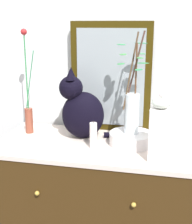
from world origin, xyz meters
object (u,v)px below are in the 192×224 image
sideboard (96,210)px  mirror_leaning (111,78)px  jar_lidded_porcelain (160,130)px  cat_sitting (81,110)px  candle_pillar (94,135)px  vase_glass_clear (132,107)px  bowl_porcelain (131,139)px  vase_slim_green (28,107)px

sideboard → mirror_leaning: size_ratio=1.69×
mirror_leaning → jar_lidded_porcelain: (0.31, -0.38, -0.18)m
cat_sitting → candle_pillar: bearing=-53.2°
vase_glass_clear → candle_pillar: vase_glass_clear is taller
jar_lidded_porcelain → candle_pillar: (-0.34, 0.07, -0.08)m
sideboard → bowl_porcelain: (0.19, 0.03, 0.45)m
vase_glass_clear → jar_lidded_porcelain: (0.15, -0.17, -0.06)m
mirror_leaning → bowl_porcelain: (0.15, -0.22, -0.29)m
vase_slim_green → bowl_porcelain: 0.64m
bowl_porcelain → vase_slim_green: bearing=174.3°
bowl_porcelain → vase_glass_clear: (-0.00, 0.00, 0.18)m
mirror_leaning → candle_pillar: bearing=-96.1°
mirror_leaning → candle_pillar: (-0.03, -0.31, -0.26)m
vase_glass_clear → candle_pillar: 0.25m
cat_sitting → vase_slim_green: size_ratio=0.76×
cat_sitting → vase_slim_green: vase_slim_green is taller
sideboard → candle_pillar: bearing=-88.5°
jar_lidded_porcelain → candle_pillar: jar_lidded_porcelain is taller
bowl_porcelain → vase_glass_clear: 0.18m
sideboard → mirror_leaning: mirror_leaning is taller
cat_sitting → bowl_porcelain: 0.32m
mirror_leaning → bowl_porcelain: mirror_leaning is taller
vase_slim_green → bowl_porcelain: (0.62, -0.06, -0.12)m
mirror_leaning → candle_pillar: 0.41m
mirror_leaning → vase_glass_clear: bearing=-54.4°
bowl_porcelain → jar_lidded_porcelain: 0.25m
mirror_leaning → vase_glass_clear: (0.15, -0.22, -0.11)m
sideboard → cat_sitting: size_ratio=2.39×
mirror_leaning → cat_sitting: mirror_leaning is taller
jar_lidded_porcelain → mirror_leaning: bearing=128.6°
cat_sitting → jar_lidded_porcelain: (0.44, -0.21, -0.02)m
mirror_leaning → cat_sitting: size_ratio=1.41×
bowl_porcelain → jar_lidded_porcelain: size_ratio=0.71×
cat_sitting → vase_slim_green: (-0.33, 0.02, -0.01)m
mirror_leaning → vase_slim_green: 0.52m
cat_sitting → jar_lidded_porcelain: size_ratio=1.39×
vase_slim_green → candle_pillar: bearing=-19.6°
vase_slim_green → bowl_porcelain: size_ratio=2.59×
jar_lidded_porcelain → cat_sitting: bearing=154.6°
vase_glass_clear → candle_pillar: size_ratio=3.58×
mirror_leaning → vase_slim_green: mirror_leaning is taller
sideboard → vase_slim_green: size_ratio=1.80×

